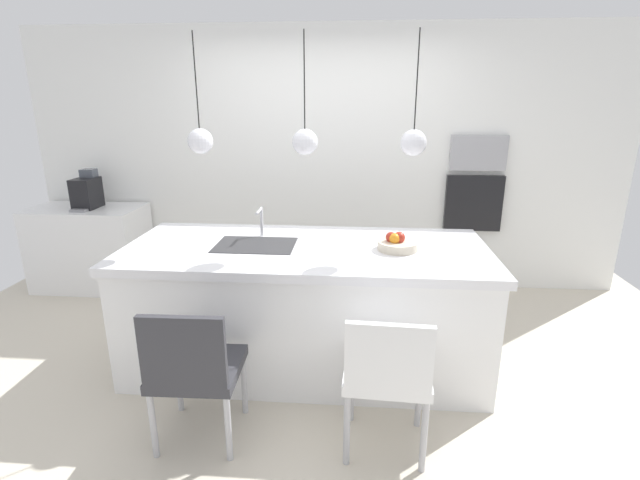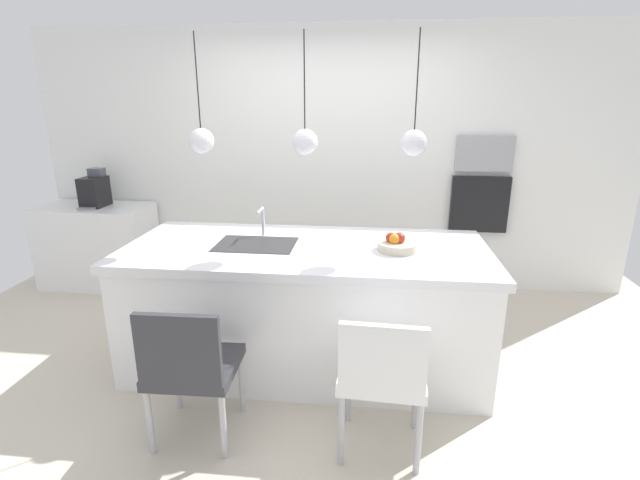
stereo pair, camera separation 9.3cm
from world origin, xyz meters
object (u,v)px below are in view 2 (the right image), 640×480
(microwave, at_px, (484,153))
(chair_middle, at_px, (382,374))
(fruit_bowl, at_px, (397,244))
(chair_near, at_px, (191,365))
(oven, at_px, (479,204))
(coffee_machine, at_px, (94,191))

(microwave, height_order, chair_middle, microwave)
(fruit_bowl, height_order, chair_near, fruit_bowl)
(chair_near, relative_size, chair_middle, 1.01)
(oven, height_order, chair_middle, oven)
(coffee_machine, xyz_separation_m, microwave, (3.87, 0.30, 0.39))
(coffee_machine, height_order, chair_middle, coffee_machine)
(coffee_machine, bearing_deg, chair_middle, -37.11)
(microwave, xyz_separation_m, chair_near, (-2.04, -2.49, -0.92))
(fruit_bowl, bearing_deg, microwave, 61.19)
(oven, height_order, chair_near, oven)
(coffee_machine, relative_size, chair_near, 0.44)
(microwave, relative_size, chair_middle, 0.63)
(chair_near, height_order, chair_middle, chair_near)
(microwave, distance_m, chair_near, 3.35)
(fruit_bowl, xyz_separation_m, coffee_machine, (-2.99, 1.31, 0.06))
(coffee_machine, distance_m, microwave, 3.90)
(fruit_bowl, relative_size, oven, 0.49)
(oven, relative_size, chair_near, 0.65)
(fruit_bowl, height_order, oven, oven)
(fruit_bowl, distance_m, coffee_machine, 3.26)
(fruit_bowl, bearing_deg, chair_near, -142.39)
(oven, bearing_deg, coffee_machine, -175.61)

